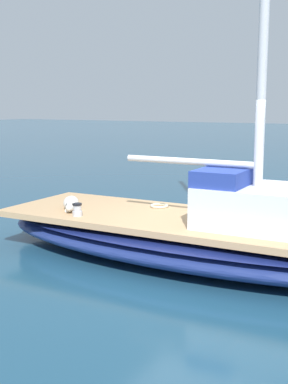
{
  "coord_description": "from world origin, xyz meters",
  "views": [
    {
      "loc": [
        7.06,
        3.03,
        2.42
      ],
      "look_at": [
        0.0,
        -1.0,
        1.01
      ],
      "focal_mm": 46.81,
      "sensor_mm": 36.0,
      "label": 1
    }
  ],
  "objects": [
    {
      "name": "sailboat_main",
      "position": [
        0.0,
        0.0,
        0.34
      ],
      "size": [
        2.65,
        7.28,
        0.66
      ],
      "color": "navy",
      "rests_on": "ground"
    },
    {
      "name": "cabin_house",
      "position": [
        -0.02,
        1.12,
        1.01
      ],
      "size": [
        1.44,
        2.25,
        0.84
      ],
      "color": "silver",
      "rests_on": "sailboat_main"
    },
    {
      "name": "dog_white",
      "position": [
        0.39,
        -2.22,
        0.77
      ],
      "size": [
        0.83,
        0.6,
        0.22
      ],
      "color": "silver",
      "rests_on": "sailboat_main"
    },
    {
      "name": "ground_plane",
      "position": [
        0.0,
        0.0,
        0.0
      ],
      "size": [
        120.0,
        120.0,
        0.0
      ],
      "primitive_type": "plane",
      "color": "navy"
    },
    {
      "name": "deck_winch",
      "position": [
        0.75,
        -1.81,
        0.76
      ],
      "size": [
        0.16,
        0.16,
        0.21
      ],
      "color": "#B7B7BC",
      "rests_on": "sailboat_main"
    },
    {
      "name": "coiled_rope",
      "position": [
        -0.54,
        -1.0,
        0.68
      ],
      "size": [
        0.32,
        0.32,
        0.04
      ],
      "primitive_type": "torus",
      "color": "beige",
      "rests_on": "sailboat_main"
    }
  ]
}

